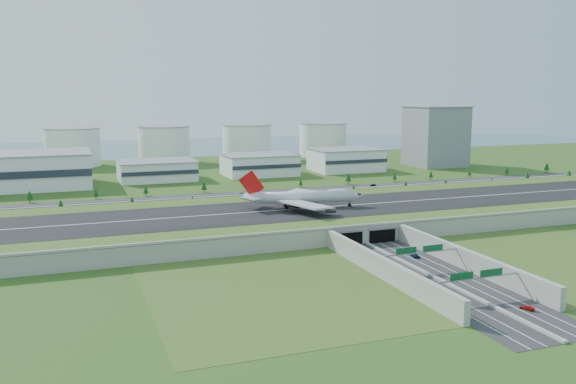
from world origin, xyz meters
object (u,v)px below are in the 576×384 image
object	(u,v)px
fuel_tank_a	(73,147)
car_0	(381,265)
office_tower	(435,136)
car_6	(507,181)
boeing_747	(303,197)
car_3	(527,308)
car_1	(427,289)
car_7	(240,193)
car_2	(415,255)
car_4	(13,210)
car_5	(373,185)

from	to	relation	value
fuel_tank_a	car_0	size ratio (longest dim) A/B	10.83
office_tower	car_6	world-z (taller)	office_tower
fuel_tank_a	boeing_747	bearing A→B (deg)	-70.30
car_0	car_3	size ratio (longest dim) A/B	0.96
office_tower	car_3	size ratio (longest dim) A/B	11.39
fuel_tank_a	car_1	world-z (taller)	fuel_tank_a
car_6	car_7	world-z (taller)	car_6
car_2	office_tower	bearing A→B (deg)	-115.47
car_4	car_5	distance (m)	242.87
boeing_747	car_7	size ratio (longest dim) A/B	14.66
car_2	car_3	size ratio (longest dim) A/B	1.12
car_1	car_7	size ratio (longest dim) A/B	1.06
car_4	fuel_tank_a	bearing A→B (deg)	2.28
car_5	car_7	bearing A→B (deg)	-107.13
office_tower	car_7	distance (m)	236.10
car_1	car_2	xyz separation A→B (m)	(20.14, 40.07, -0.04)
fuel_tank_a	car_2	size ratio (longest dim) A/B	9.27
car_5	car_7	distance (m)	101.35
boeing_747	car_3	size ratio (longest dim) A/B	13.75
car_2	car_7	distance (m)	183.49
fuel_tank_a	car_5	bearing A→B (deg)	-45.37
car_6	boeing_747	bearing A→B (deg)	93.54
office_tower	car_4	size ratio (longest dim) A/B	13.06
car_5	car_4	bearing A→B (deg)	-103.12
car_6	car_7	bearing A→B (deg)	66.18
car_7	car_5	bearing A→B (deg)	90.42
car_1	car_6	size ratio (longest dim) A/B	0.80
office_tower	car_6	bearing A→B (deg)	-94.17
car_4	car_1	bearing A→B (deg)	-132.89
office_tower	car_5	world-z (taller)	office_tower
car_2	car_4	bearing A→B (deg)	-35.61
car_6	car_5	bearing A→B (deg)	62.10
car_3	car_7	xyz separation A→B (m)	(-24.93, 248.69, -0.04)
car_2	car_6	world-z (taller)	car_6
boeing_747	car_6	xyz separation A→B (m)	(201.99, 81.61, -12.95)
car_3	car_0	bearing A→B (deg)	-91.07
boeing_747	car_2	bearing A→B (deg)	-63.67
car_1	car_2	bearing A→B (deg)	71.80
car_0	car_6	world-z (taller)	car_6
car_7	car_6	bearing A→B (deg)	86.06
car_0	car_5	world-z (taller)	car_0
boeing_747	car_2	distance (m)	83.86
office_tower	car_0	xyz separation A→B (m)	(-211.69, -280.87, -26.59)
boeing_747	car_3	bearing A→B (deg)	-69.71
car_2	car_6	bearing A→B (deg)	-128.91
car_0	car_2	bearing A→B (deg)	25.27
office_tower	car_5	xyz separation A→B (m)	(-114.87, -92.80, -26.62)
car_3	car_5	world-z (taller)	car_5
fuel_tank_a	car_5	world-z (taller)	fuel_tank_a
fuel_tank_a	car_3	xyz separation A→B (m)	(128.73, -454.71, -16.68)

